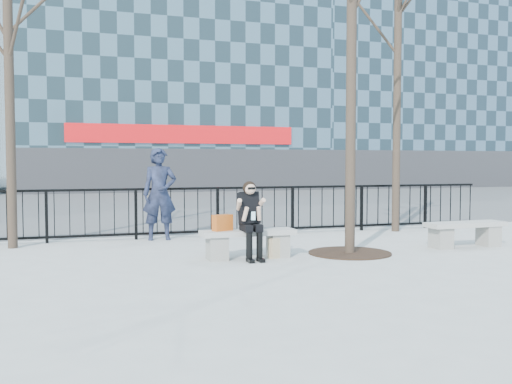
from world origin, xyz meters
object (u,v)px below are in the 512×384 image
object	(u,v)px
bench_main	(248,241)
standing_man	(160,194)
bench_second	(465,232)
seated_woman	(251,220)

from	to	relation	value
bench_main	standing_man	bearing A→B (deg)	111.78
bench_second	standing_man	world-z (taller)	standing_man
bench_main	bench_second	world-z (taller)	bench_second
bench_second	seated_woman	world-z (taller)	seated_woman
bench_main	bench_second	size ratio (longest dim) A/B	1.00
bench_main	bench_second	bearing A→B (deg)	-0.81
bench_second	seated_woman	xyz separation A→B (m)	(-4.42, -0.10, 0.37)
bench_second	standing_man	xyz separation A→B (m)	(-5.54, 2.86, 0.68)
bench_main	seated_woman	world-z (taller)	seated_woman
seated_woman	standing_man	xyz separation A→B (m)	(-1.12, 2.96, 0.31)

